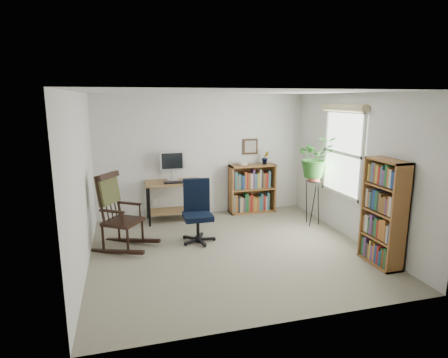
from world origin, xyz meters
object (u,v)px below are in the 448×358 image
object	(u,v)px
office_chair	(198,212)
low_bookshelf	(252,189)
desk	(174,201)
rocking_chair	(122,211)
tall_bookshelf	(384,213)

from	to	relation	value
office_chair	low_bookshelf	world-z (taller)	office_chair
desk	rocking_chair	world-z (taller)	rocking_chair
rocking_chair	tall_bookshelf	size ratio (longest dim) A/B	0.81
tall_bookshelf	low_bookshelf	bearing A→B (deg)	108.22
rocking_chair	desk	bearing A→B (deg)	-4.68
office_chair	tall_bookshelf	bearing A→B (deg)	-26.17
office_chair	tall_bookshelf	distance (m)	2.79
low_bookshelf	desk	bearing A→B (deg)	-175.78
office_chair	low_bookshelf	distance (m)	1.95
low_bookshelf	tall_bookshelf	world-z (taller)	tall_bookshelf
desk	office_chair	size ratio (longest dim) A/B	1.02
desk	tall_bookshelf	distance (m)	3.75
office_chair	tall_bookshelf	world-z (taller)	tall_bookshelf
rocking_chair	low_bookshelf	world-z (taller)	rocking_chair
desk	tall_bookshelf	xyz separation A→B (m)	(2.56, -2.72, 0.37)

